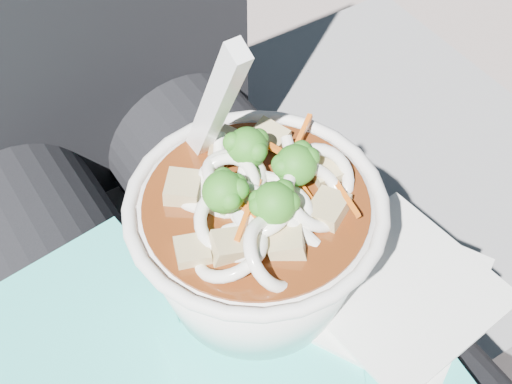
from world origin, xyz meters
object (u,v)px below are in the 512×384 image
stone_ledge (168,371)px  plastic_bag (206,365)px  lap (224,353)px  person_body (165,251)px  udon_bowl (256,235)px

stone_ledge → plastic_bag: size_ratio=2.81×
lap → plastic_bag: size_ratio=1.35×
person_body → udon_bowl: bearing=-75.9°
person_body → udon_bowl: person_body is taller
plastic_bag → lap: bearing=49.1°
person_body → lap: bearing=-90.0°
stone_ledge → lap: bearing=-90.0°
stone_ledge → udon_bowl: udon_bowl is taller
person_body → udon_bowl: size_ratio=4.72×
stone_ledge → udon_bowl: bearing=-80.9°
stone_ledge → person_body: bearing=-90.0°
lap → udon_bowl: size_ratio=2.32×
stone_ledge → lap: lap is taller
person_body → udon_bowl: 0.16m
plastic_bag → udon_bowl: 0.09m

